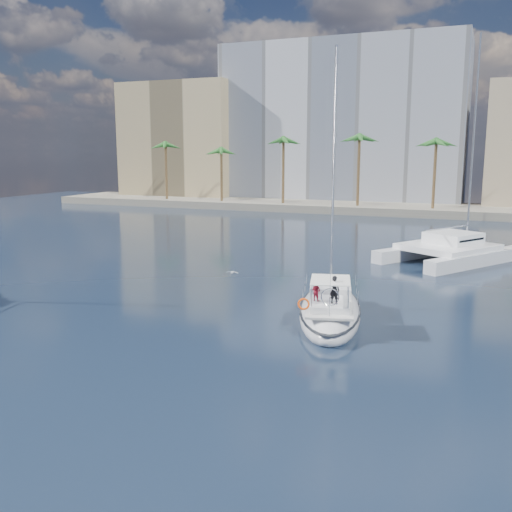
% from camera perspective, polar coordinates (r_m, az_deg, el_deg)
% --- Properties ---
extents(ground, '(160.00, 160.00, 0.00)m').
position_cam_1_polar(ground, '(33.91, -0.85, -5.82)').
color(ground, black).
rests_on(ground, ground).
extents(quay, '(120.00, 14.00, 1.20)m').
position_cam_1_polar(quay, '(92.29, 14.06, 4.63)').
color(quay, gray).
rests_on(quay, ground).
extents(building_modern, '(42.00, 16.00, 28.00)m').
position_cam_1_polar(building_modern, '(105.99, 8.75, 12.79)').
color(building_modern, silver).
rests_on(building_modern, ground).
extents(building_tan_left, '(22.00, 14.00, 22.00)m').
position_cam_1_polar(building_tan_left, '(113.08, -7.04, 11.16)').
color(building_tan_left, tan).
rests_on(building_tan_left, ground).
extents(palm_left, '(3.60, 3.60, 12.30)m').
position_cam_1_polar(palm_left, '(98.71, -6.32, 10.86)').
color(palm_left, brown).
rests_on(palm_left, ground).
extents(palm_centre, '(3.60, 3.60, 12.30)m').
position_cam_1_polar(palm_centre, '(87.90, 13.97, 10.68)').
color(palm_centre, brown).
rests_on(palm_centre, ground).
extents(main_sloop, '(6.04, 11.46, 16.25)m').
position_cam_1_polar(main_sloop, '(33.28, 7.41, -5.32)').
color(main_sloop, silver).
rests_on(main_sloop, ground).
extents(catamaran, '(12.79, 14.86, 19.31)m').
position_cam_1_polar(catamaran, '(52.73, 18.95, 0.81)').
color(catamaran, silver).
rests_on(catamaran, ground).
extents(seagull, '(0.97, 0.42, 0.18)m').
position_cam_1_polar(seagull, '(40.52, -2.39, -1.64)').
color(seagull, silver).
rests_on(seagull, ground).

